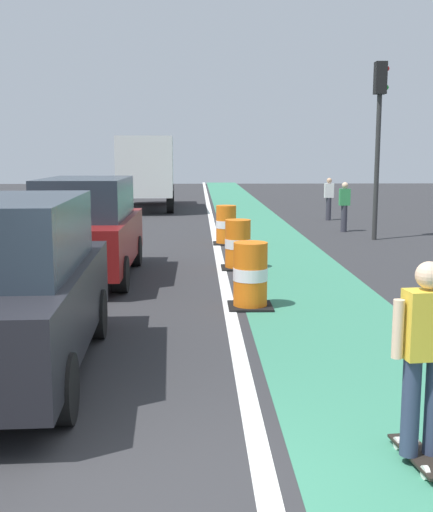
# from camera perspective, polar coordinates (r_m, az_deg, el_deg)

# --- Properties ---
(ground_plane) EXTENTS (100.00, 100.00, 0.00)m
(ground_plane) POSITION_cam_1_polar(r_m,az_deg,el_deg) (5.16, -6.13, -20.29)
(ground_plane) COLOR #2D2D30
(bike_lane_strip) EXTENTS (2.50, 80.00, 0.01)m
(bike_lane_strip) POSITION_cam_1_polar(r_m,az_deg,el_deg) (16.80, 5.25, 0.41)
(bike_lane_strip) COLOR #387F60
(bike_lane_strip) RESTS_ON ground
(lane_divider_stripe) EXTENTS (0.20, 80.00, 0.01)m
(lane_divider_stripe) POSITION_cam_1_polar(r_m,az_deg,el_deg) (16.68, 0.13, 0.39)
(lane_divider_stripe) COLOR silver
(lane_divider_stripe) RESTS_ON ground
(skateboarder_on_lane) EXTENTS (0.57, 0.82, 1.69)m
(skateboarder_on_lane) POSITION_cam_1_polar(r_m,az_deg,el_deg) (5.49, 17.99, -8.49)
(skateboarder_on_lane) COLOR black
(skateboarder_on_lane) RESTS_ON ground
(parked_suv_nearest) EXTENTS (2.07, 4.67, 2.04)m
(parked_suv_nearest) POSITION_cam_1_polar(r_m,az_deg,el_deg) (7.66, -18.22, -2.61)
(parked_suv_nearest) COLOR black
(parked_suv_nearest) RESTS_ON ground
(parked_suv_second) EXTENTS (1.93, 4.61, 2.04)m
(parked_suv_second) POSITION_cam_1_polar(r_m,az_deg,el_deg) (13.30, -11.41, 2.47)
(parked_suv_second) COLOR maroon
(parked_suv_second) RESTS_ON ground
(traffic_barrel_front) EXTENTS (0.73, 0.73, 1.09)m
(traffic_barrel_front) POSITION_cam_1_polar(r_m,az_deg,el_deg) (10.60, 3.02, -1.77)
(traffic_barrel_front) COLOR orange
(traffic_barrel_front) RESTS_ON ground
(traffic_barrel_mid) EXTENTS (0.73, 0.73, 1.09)m
(traffic_barrel_mid) POSITION_cam_1_polar(r_m,az_deg,el_deg) (14.18, 1.90, 0.99)
(traffic_barrel_mid) COLOR orange
(traffic_barrel_mid) RESTS_ON ground
(traffic_barrel_back) EXTENTS (0.73, 0.73, 1.09)m
(traffic_barrel_back) POSITION_cam_1_polar(r_m,az_deg,el_deg) (18.04, 0.86, 2.74)
(traffic_barrel_back) COLOR orange
(traffic_barrel_back) RESTS_ON ground
(delivery_truck_down_block) EXTENTS (2.56, 7.67, 3.23)m
(delivery_truck_down_block) POSITION_cam_1_polar(r_m,az_deg,el_deg) (29.76, -6.13, 7.73)
(delivery_truck_down_block) COLOR silver
(delivery_truck_down_block) RESTS_ON ground
(traffic_light_corner) EXTENTS (0.41, 0.32, 5.10)m
(traffic_light_corner) POSITION_cam_1_polar(r_m,az_deg,el_deg) (19.46, 14.21, 11.68)
(traffic_light_corner) COLOR #2D2D2D
(traffic_light_corner) RESTS_ON ground
(pedestrian_crossing) EXTENTS (0.34, 0.20, 1.61)m
(pedestrian_crossing) POSITION_cam_1_polar(r_m,az_deg,el_deg) (21.30, 11.27, 4.43)
(pedestrian_crossing) COLOR #33333D
(pedestrian_crossing) RESTS_ON ground
(pedestrian_waiting) EXTENTS (0.34, 0.20, 1.61)m
(pedestrian_waiting) POSITION_cam_1_polar(r_m,az_deg,el_deg) (24.92, 9.93, 5.12)
(pedestrian_waiting) COLOR #33333D
(pedestrian_waiting) RESTS_ON ground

